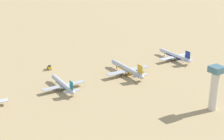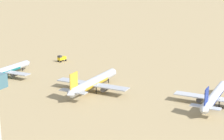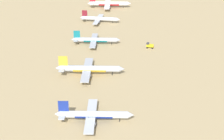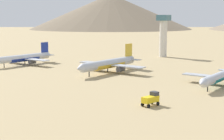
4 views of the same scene
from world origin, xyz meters
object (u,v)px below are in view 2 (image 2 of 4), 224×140
parked_jet_1 (93,82)px  service_truck (62,58)px  parked_jet_2 (7,70)px  parked_jet_0 (214,96)px

parked_jet_1 → service_truck: parked_jet_1 is taller
parked_jet_2 → service_truck: bearing=-9.4°
parked_jet_0 → service_truck: bearing=70.2°
parked_jet_1 → parked_jet_2: 51.01m
parked_jet_1 → parked_jet_2: bearing=89.1°
parked_jet_2 → parked_jet_1: bearing=-90.9°
parked_jet_0 → service_truck: parked_jet_0 is taller
parked_jet_0 → service_truck: 102.58m
parked_jet_0 → parked_jet_1: bearing=96.3°
parked_jet_0 → parked_jet_1: 52.36m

